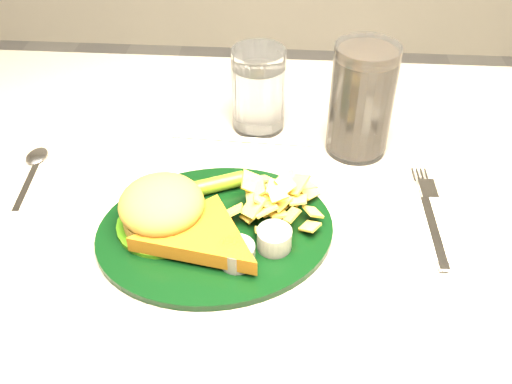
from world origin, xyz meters
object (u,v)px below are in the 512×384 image
water_glass (258,90)px  cola_glass (361,101)px  table (257,381)px  fork_napkin (433,226)px  dinner_plate (215,214)px

water_glass → cola_glass: size_ratio=0.78×
table → cola_glass: cola_glass is taller
cola_glass → fork_napkin: 0.19m
table → fork_napkin: 0.43m
fork_napkin → dinner_plate: bearing=-176.1°
cola_glass → fork_napkin: bearing=-63.4°
dinner_plate → water_glass: (0.03, 0.23, 0.03)m
dinner_plate → water_glass: bearing=67.1°
table → dinner_plate: size_ratio=4.40×
fork_napkin → cola_glass: bearing=115.0°
table → water_glass: (-0.01, 0.19, 0.43)m
cola_glass → water_glass: bearing=160.7°
cola_glass → fork_napkin: (0.08, -0.16, -0.07)m
dinner_plate → cola_glass: 0.25m
table → water_glass: water_glass is taller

